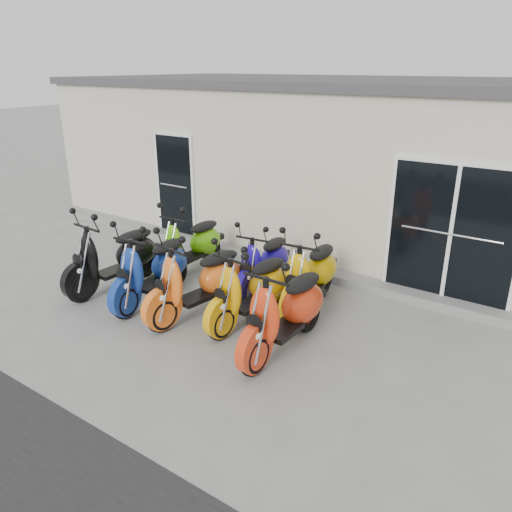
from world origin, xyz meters
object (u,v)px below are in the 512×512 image
object	(u,v)px
scooter_front_blue	(152,259)
scooter_front_orange_a	(198,271)
scooter_back_green	(190,236)
scooter_back_yellow	(311,265)
scooter_front_black	(113,247)
scooter_back_blue	(264,255)
scooter_front_red	(285,300)
scooter_front_orange_b	(251,279)

from	to	relation	value
scooter_front_blue	scooter_front_orange_a	world-z (taller)	scooter_front_orange_a
scooter_back_green	scooter_back_yellow	size ratio (longest dim) A/B	0.98
scooter_front_black	scooter_back_yellow	xyz separation A→B (m)	(3.10, 1.27, -0.04)
scooter_front_black	scooter_front_blue	size ratio (longest dim) A/B	1.03
scooter_back_blue	scooter_back_yellow	world-z (taller)	scooter_back_yellow
scooter_front_blue	scooter_front_red	distance (m)	2.56
scooter_front_orange_a	scooter_back_yellow	world-z (taller)	scooter_front_orange_a
scooter_front_orange_a	scooter_back_blue	size ratio (longest dim) A/B	1.13
scooter_back_yellow	scooter_front_orange_b	bearing A→B (deg)	-121.09
scooter_front_blue	scooter_front_red	bearing A→B (deg)	-8.94
scooter_front_blue	scooter_front_orange_b	world-z (taller)	scooter_front_blue
scooter_front_black	scooter_front_red	world-z (taller)	scooter_front_red
scooter_front_blue	scooter_front_orange_a	xyz separation A→B (m)	(0.94, 0.03, 0.01)
scooter_front_orange_a	scooter_back_green	distance (m)	1.79
scooter_back_green	scooter_front_blue	bearing A→B (deg)	-76.60
scooter_front_red	scooter_back_green	world-z (taller)	scooter_front_red
scooter_front_black	scooter_back_blue	distance (m)	2.55
scooter_front_blue	scooter_back_yellow	xyz separation A→B (m)	(2.20, 1.26, -0.02)
scooter_front_orange_a	scooter_back_blue	bearing A→B (deg)	84.81
scooter_front_black	scooter_back_green	xyz separation A→B (m)	(0.57, 1.29, -0.05)
scooter_front_blue	scooter_back_blue	xyz separation A→B (m)	(1.27, 1.34, -0.07)
scooter_front_red	scooter_back_yellow	size ratio (longest dim) A/B	1.06
scooter_front_black	scooter_back_yellow	size ratio (longest dim) A/B	1.05
scooter_back_green	scooter_front_orange_a	bearing A→B (deg)	-45.65
scooter_front_black	scooter_front_orange_a	distance (m)	1.84
scooter_front_red	scooter_front_orange_a	bearing A→B (deg)	176.66
scooter_back_yellow	scooter_front_orange_a	bearing A→B (deg)	-140.25
scooter_front_black	scooter_back_blue	size ratio (longest dim) A/B	1.14
scooter_front_blue	scooter_front_orange_b	distance (m)	1.75
scooter_front_black	scooter_front_orange_b	size ratio (longest dim) A/B	1.07
scooter_front_blue	scooter_back_yellow	world-z (taller)	scooter_front_blue
scooter_back_green	scooter_back_yellow	bearing A→B (deg)	-1.46
scooter_front_orange_a	scooter_front_orange_b	size ratio (longest dim) A/B	1.06
scooter_front_black	scooter_front_blue	distance (m)	0.90
scooter_front_red	scooter_back_blue	size ratio (longest dim) A/B	1.14
scooter_front_orange_b	scooter_back_blue	xyz separation A→B (m)	(-0.46, 1.03, -0.04)
scooter_front_blue	scooter_back_green	xyz separation A→B (m)	(-0.33, 1.29, -0.03)
scooter_front_orange_a	scooter_back_yellow	xyz separation A→B (m)	(1.26, 1.24, -0.03)
scooter_front_orange_b	scooter_back_yellow	size ratio (longest dim) A/B	0.99
scooter_back_yellow	scooter_front_blue	bearing A→B (deg)	-154.91
scooter_front_red	scooter_back_yellow	world-z (taller)	scooter_front_red
scooter_back_yellow	scooter_front_black	bearing A→B (deg)	-162.53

